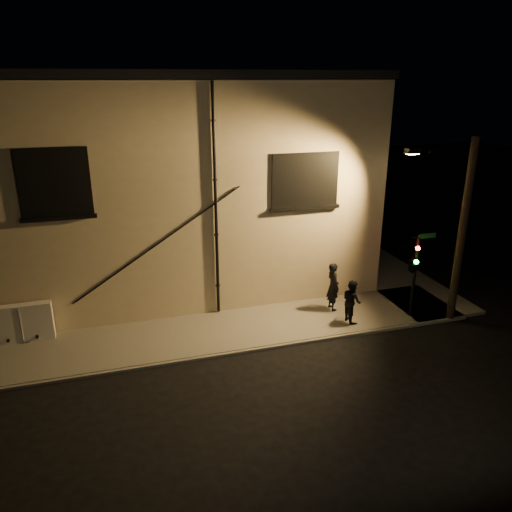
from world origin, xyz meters
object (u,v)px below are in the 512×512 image
object	(u,v)px
pedestrian_b	(352,301)
pedestrian_a	(333,286)
streetlamp_pole	(459,227)
utility_cabinet	(21,323)
traffic_signal	(413,263)

from	to	relation	value
pedestrian_b	pedestrian_a	bearing A→B (deg)	9.44
streetlamp_pole	pedestrian_a	bearing A→B (deg)	154.59
utility_cabinet	streetlamp_pole	bearing A→B (deg)	-9.88
pedestrian_a	traffic_signal	bearing A→B (deg)	-123.28
pedestrian_b	traffic_signal	size ratio (longest dim) A/B	0.50
pedestrian_a	pedestrian_b	distance (m)	1.14
utility_cabinet	pedestrian_b	distance (m)	11.46
traffic_signal	streetlamp_pole	distance (m)	2.01
pedestrian_a	streetlamp_pole	xyz separation A→B (m)	(3.83, -1.82, 2.55)
pedestrian_a	streetlamp_pole	size ratio (longest dim) A/B	0.28
utility_cabinet	pedestrian_b	size ratio (longest dim) A/B	1.26
pedestrian_a	utility_cabinet	bearing A→B (deg)	83.82
pedestrian_b	utility_cabinet	bearing A→B (deg)	78.26
utility_cabinet	traffic_signal	bearing A→B (deg)	-9.37
utility_cabinet	pedestrian_a	world-z (taller)	pedestrian_a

